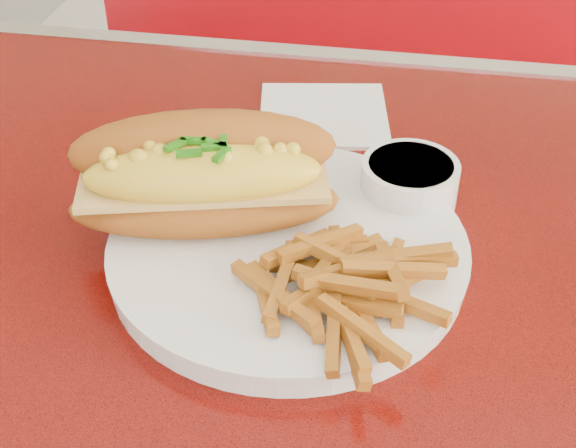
% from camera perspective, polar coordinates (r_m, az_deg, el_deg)
% --- Properties ---
extents(diner_table, '(1.23, 0.83, 0.77)m').
position_cam_1_polar(diner_table, '(0.77, 4.15, -12.74)').
color(diner_table, '#B5130B').
rests_on(diner_table, ground).
extents(booth_bench_far, '(1.20, 0.51, 0.90)m').
position_cam_1_polar(booth_bench_far, '(1.59, 7.10, 2.24)').
color(booth_bench_far, '#9A0A11').
rests_on(booth_bench_far, ground).
extents(dinner_plate, '(0.36, 0.36, 0.02)m').
position_cam_1_polar(dinner_plate, '(0.66, -0.00, -1.96)').
color(dinner_plate, white).
rests_on(dinner_plate, diner_table).
extents(mac_hoagie, '(0.24, 0.16, 0.10)m').
position_cam_1_polar(mac_hoagie, '(0.66, -6.02, 3.44)').
color(mac_hoagie, '#AA5C1B').
rests_on(mac_hoagie, dinner_plate).
extents(fries_pile, '(0.16, 0.15, 0.04)m').
position_cam_1_polar(fries_pile, '(0.59, 3.18, -4.01)').
color(fries_pile, '#BF7420').
rests_on(fries_pile, dinner_plate).
extents(fork, '(0.02, 0.13, 0.00)m').
position_cam_1_polar(fork, '(0.62, 4.31, -3.91)').
color(fork, silver).
rests_on(fork, dinner_plate).
extents(gravy_ramekin, '(0.09, 0.09, 0.05)m').
position_cam_1_polar(gravy_ramekin, '(0.72, 8.59, 2.77)').
color(gravy_ramekin, white).
rests_on(gravy_ramekin, diner_table).
extents(sauce_cup_left, '(0.07, 0.07, 0.03)m').
position_cam_1_polar(sauce_cup_left, '(0.71, -7.16, 1.64)').
color(sauce_cup_left, black).
rests_on(sauce_cup_left, diner_table).
extents(paper_napkin, '(0.15, 0.15, 0.00)m').
position_cam_1_polar(paper_napkin, '(0.86, 2.54, 7.76)').
color(paper_napkin, white).
rests_on(paper_napkin, diner_table).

